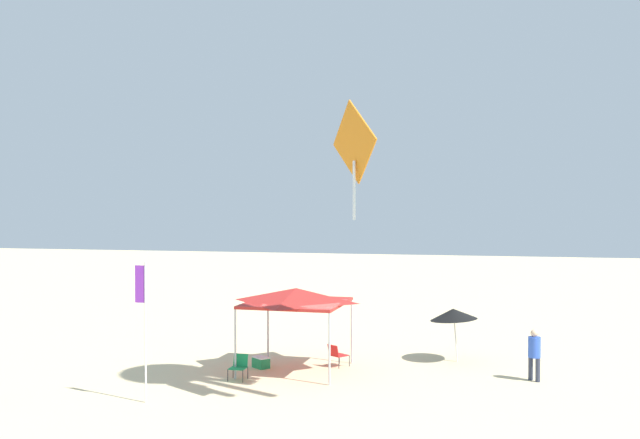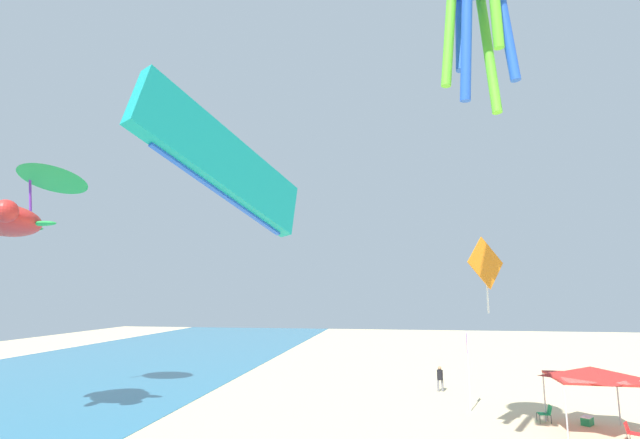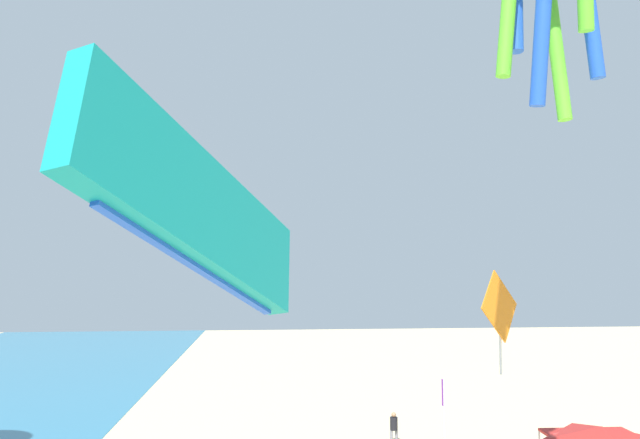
# 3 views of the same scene
# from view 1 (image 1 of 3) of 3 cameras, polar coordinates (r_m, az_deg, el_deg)

# --- Properties ---
(ground) EXTENTS (120.00, 120.00, 0.10)m
(ground) POSITION_cam_1_polar(r_m,az_deg,el_deg) (25.53, -1.12, -12.14)
(ground) COLOR beige
(canopy_tent) EXTENTS (3.42, 3.49, 2.91)m
(canopy_tent) POSITION_cam_1_polar(r_m,az_deg,el_deg) (25.39, -1.89, -6.11)
(canopy_tent) COLOR #B7B7BC
(canopy_tent) RESTS_ON ground
(beach_umbrella) EXTENTS (1.77, 1.75, 2.04)m
(beach_umbrella) POSITION_cam_1_polar(r_m,az_deg,el_deg) (27.44, 10.50, -7.37)
(beach_umbrella) COLOR silver
(beach_umbrella) RESTS_ON ground
(folding_chair_right_of_tent) EXTENTS (0.78, 0.81, 0.82)m
(folding_chair_right_of_tent) POSITION_cam_1_polar(r_m,az_deg,el_deg) (26.35, 1.33, -10.56)
(folding_chair_right_of_tent) COLOR black
(folding_chair_right_of_tent) RESTS_ON ground
(folding_chair_left_of_tent) EXTENTS (0.55, 0.63, 0.82)m
(folding_chair_left_of_tent) POSITION_cam_1_polar(r_m,az_deg,el_deg) (24.67, -6.42, -11.37)
(folding_chair_left_of_tent) COLOR black
(folding_chair_left_of_tent) RESTS_ON ground
(cooler_box) EXTENTS (0.74, 0.71, 0.40)m
(cooler_box) POSITION_cam_1_polar(r_m,az_deg,el_deg) (26.32, -4.69, -11.18)
(cooler_box) COLOR #1E8C4C
(cooler_box) RESTS_ON ground
(banner_flag) EXTENTS (0.36, 0.06, 4.15)m
(banner_flag) POSITION_cam_1_polar(r_m,az_deg,el_deg) (22.00, -13.75, -7.61)
(banner_flag) COLOR silver
(banner_flag) RESTS_ON ground
(person_far_stroller) EXTENTS (0.41, 0.41, 1.72)m
(person_far_stroller) POSITION_cam_1_polar(r_m,az_deg,el_deg) (25.21, 16.58, -9.90)
(person_far_stroller) COLOR #33384C
(person_far_stroller) RESTS_ON ground
(kite_diamond_orange) EXTENTS (1.54, 1.76, 3.27)m
(kite_diamond_orange) POSITION_cam_1_polar(r_m,az_deg,el_deg) (19.78, 2.72, 5.79)
(kite_diamond_orange) COLOR orange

